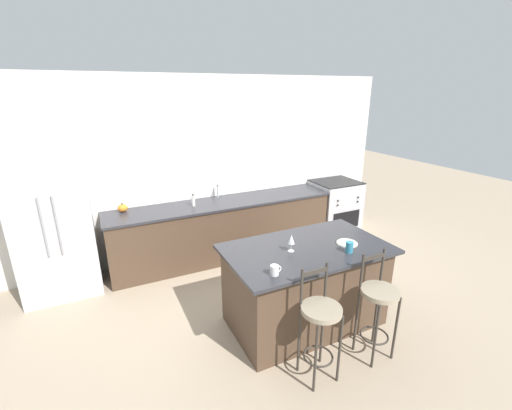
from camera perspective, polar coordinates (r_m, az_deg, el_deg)
The scene contains 15 objects.
ground_plane at distance 5.17m, azimuth -3.65°, elevation -10.08°, with size 18.00×18.00×0.00m, color tan.
wall_back at distance 5.34m, azimuth -6.99°, elevation 6.29°, with size 6.00×0.07×2.70m.
back_counter at distance 5.31m, azimuth -5.39°, elevation -3.95°, with size 3.40×0.72×0.90m.
sink_faucet at distance 5.30m, azimuth -6.37°, elevation 2.66°, with size 0.02×0.13×0.22m.
kitchen_island at distance 3.87m, azimuth 8.18°, elevation -13.07°, with size 1.73×1.02×0.91m.
refrigerator at distance 4.86m, azimuth -30.65°, elevation -2.73°, with size 0.87×0.71×1.85m.
oven_range at distance 6.27m, azimuth 12.87°, elevation -0.40°, with size 0.77×0.70×0.97m.
bar_stool_near at distance 3.17m, azimuth 10.62°, elevation -18.48°, with size 0.35×0.35×1.07m.
bar_stool_far at distance 3.53m, azimuth 19.65°, elevation -15.06°, with size 0.35×0.35×1.07m.
dinner_plate at distance 3.82m, azimuth 14.93°, elevation -6.14°, with size 0.23×0.23×0.02m.
wine_glass at distance 3.50m, azimuth 5.92°, elevation -5.79°, with size 0.07×0.07×0.18m.
coffee_mug at distance 3.11m, azimuth 3.15°, elevation -10.79°, with size 0.11×0.08×0.09m.
tumbler_cup at distance 3.62m, azimuth 15.30°, elevation -6.80°, with size 0.08×0.08×0.12m.
pumpkin_decoration at distance 5.02m, azimuth -21.34°, elevation -0.48°, with size 0.13×0.13×0.13m.
soap_bottle at distance 4.98m, azimuth -10.41°, elevation 0.68°, with size 0.05×0.05×0.18m.
Camera 1 is at (-1.69, -4.20, 2.49)m, focal length 24.00 mm.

